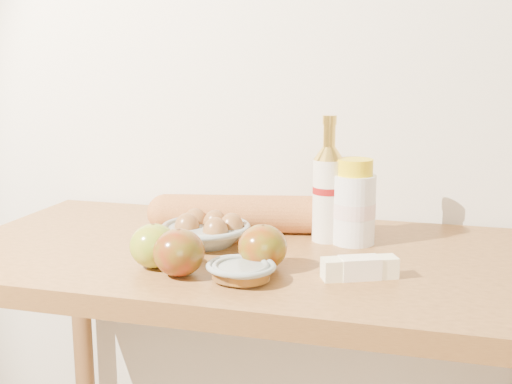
{
  "coord_description": "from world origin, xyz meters",
  "views": [
    {
      "loc": [
        0.31,
        0.04,
        1.26
      ],
      "look_at": [
        0.0,
        1.15,
        1.02
      ],
      "focal_mm": 45.0,
      "sensor_mm": 36.0,
      "label": 1
    }
  ],
  "objects_px": {
    "table": "(260,311)",
    "cream_bottle": "(354,205)",
    "bourbon_bottle": "(328,191)",
    "egg_bowl": "(207,231)",
    "baguette": "(259,214)"
  },
  "relations": [
    {
      "from": "egg_bowl",
      "to": "baguette",
      "type": "relative_size",
      "value": 0.45
    },
    {
      "from": "bourbon_bottle",
      "to": "egg_bowl",
      "type": "xyz_separation_m",
      "value": [
        -0.23,
        -0.09,
        -0.08
      ]
    },
    {
      "from": "table",
      "to": "cream_bottle",
      "type": "xyz_separation_m",
      "value": [
        0.17,
        0.1,
        0.2
      ]
    },
    {
      "from": "baguette",
      "to": "egg_bowl",
      "type": "bearing_deg",
      "value": -137.17
    },
    {
      "from": "cream_bottle",
      "to": "baguette",
      "type": "relative_size",
      "value": 0.35
    },
    {
      "from": "table",
      "to": "cream_bottle",
      "type": "relative_size",
      "value": 7.1
    },
    {
      "from": "table",
      "to": "egg_bowl",
      "type": "distance_m",
      "value": 0.19
    },
    {
      "from": "table",
      "to": "egg_bowl",
      "type": "height_order",
      "value": "egg_bowl"
    },
    {
      "from": "bourbon_bottle",
      "to": "baguette",
      "type": "distance_m",
      "value": 0.16
    },
    {
      "from": "egg_bowl",
      "to": "baguette",
      "type": "height_order",
      "value": "baguette"
    },
    {
      "from": "bourbon_bottle",
      "to": "cream_bottle",
      "type": "distance_m",
      "value": 0.06
    },
    {
      "from": "egg_bowl",
      "to": "table",
      "type": "bearing_deg",
      "value": -7.36
    },
    {
      "from": "bourbon_bottle",
      "to": "baguette",
      "type": "relative_size",
      "value": 0.52
    },
    {
      "from": "baguette",
      "to": "table",
      "type": "bearing_deg",
      "value": -85.98
    },
    {
      "from": "table",
      "to": "baguette",
      "type": "xyz_separation_m",
      "value": [
        -0.04,
        0.12,
        0.16
      ]
    }
  ]
}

